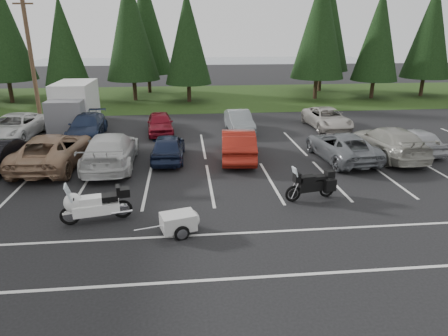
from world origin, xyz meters
The scene contains 30 objects.
ground centered at (0.00, 0.00, 0.00)m, with size 120.00×120.00×0.00m, color black.
grass_strip centered at (0.00, 24.00, 0.01)m, with size 80.00×16.00×0.01m, color #1D3410.
lake_water centered at (4.00, 55.00, 0.00)m, with size 70.00×50.00×0.02m, color slate.
utility_pole centered at (-10.00, 12.00, 4.70)m, with size 1.60×0.26×9.00m.
box_truck centered at (-8.00, 12.50, 1.45)m, with size 2.40×5.60×2.90m, color silver, non-canonical shape.
stall_markings centered at (0.00, 2.00, 0.00)m, with size 32.00×16.00×0.01m, color silver.
conifer_3 centered at (-10.50, 21.40, 5.27)m, with size 3.87×3.87×9.02m.
conifer_4 centered at (-5.00, 22.90, 6.53)m, with size 4.80×4.80×11.17m.
conifer_5 centered at (0.00, 21.60, 5.63)m, with size 4.14×4.14×9.63m.
conifer_6 centered at (12.00, 22.10, 6.71)m, with size 4.93×4.93×11.48m.
conifer_7 centered at (17.50, 21.80, 5.81)m, with size 4.27×4.27×9.94m.
conifer_8 centered at (23.00, 22.60, 6.17)m, with size 4.53×4.53×10.56m.
conifer_back_b centered at (-4.00, 27.50, 6.77)m, with size 4.97×4.97×11.58m.
conifer_back_c centered at (14.00, 26.80, 7.49)m, with size 5.50×5.50×12.81m.
car_near_1 centered at (-9.32, 4.28, 0.72)m, with size 1.53×4.38×1.44m, color black.
car_near_2 centered at (-6.91, 4.16, 0.81)m, with size 2.69×5.83×1.62m, color #9B775A.
car_near_3 centered at (-4.12, 3.85, 0.83)m, with size 2.32×5.70×1.65m, color silver.
car_near_4 centered at (-1.39, 4.56, 0.69)m, with size 1.62×4.03×1.37m, color #172039.
car_near_5 centered at (2.19, 4.43, 0.78)m, with size 1.65×4.75×1.56m, color maroon.
car_near_6 centered at (7.44, 3.78, 0.70)m, with size 2.33×5.04×1.40m, color slate.
car_near_7 centered at (10.06, 4.01, 0.79)m, with size 2.20×5.42×1.57m, color #9C9A8F.
car_near_8 centered at (11.88, 4.66, 0.67)m, with size 1.58×3.94×1.34m, color #A8A9AD.
car_far_0 centered at (-10.82, 9.78, 0.73)m, with size 2.42×5.25×1.46m, color white.
car_far_1 centered at (-6.49, 9.60, 0.70)m, with size 1.96×4.81×1.40m, color #1A2642.
car_far_2 centered at (-2.06, 10.12, 0.67)m, with size 1.58×3.92×1.34m, color maroon.
car_far_3 centered at (3.02, 10.05, 0.67)m, with size 1.43×4.10×1.35m, color gray.
car_far_4 centered at (9.04, 10.45, 0.67)m, with size 2.21×4.79×1.33m, color #BAB3AB.
touring_motorcycle centered at (-3.67, -2.13, 0.75)m, with size 2.69×0.83×1.49m, color white, non-canonical shape.
cargo_trailer centered at (-0.83, -3.33, 0.37)m, with size 1.59×0.90×0.74m, color silver, non-canonical shape.
adventure_motorcycle centered at (4.32, -1.02, 0.72)m, with size 2.38×0.83×1.45m, color black, non-canonical shape.
Camera 1 is at (-0.52, -15.11, 6.42)m, focal length 32.00 mm.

